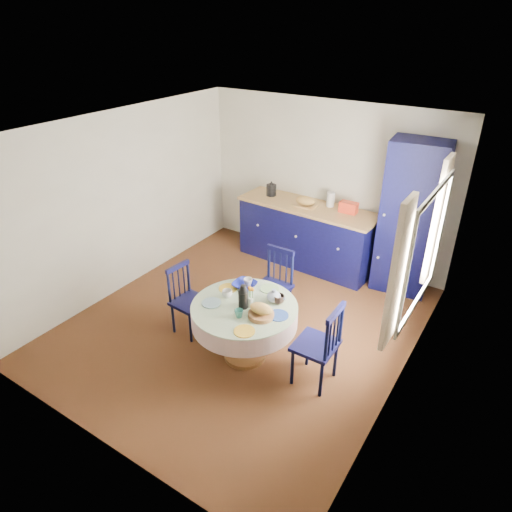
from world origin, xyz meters
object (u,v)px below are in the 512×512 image
at_px(pantry_cabinet, 410,219).
at_px(dining_table, 245,315).
at_px(kitchen_counter, 306,234).
at_px(mug_b, 239,314).
at_px(chair_right, 319,345).
at_px(chair_far, 274,285).
at_px(chair_left, 188,299).
at_px(cobalt_bowl, 245,285).
at_px(mug_c, 279,299).
at_px(mug_d, 248,282).
at_px(mug_a, 227,294).

distance_m(pantry_cabinet, dining_table, 2.76).
height_order(kitchen_counter, mug_b, kitchen_counter).
bearing_deg(mug_b, chair_right, 20.13).
bearing_deg(dining_table, chair_far, 99.47).
height_order(chair_left, cobalt_bowl, chair_left).
height_order(pantry_cabinet, chair_left, pantry_cabinet).
xyz_separation_m(pantry_cabinet, mug_c, (-0.74, -2.27, -0.31)).
distance_m(kitchen_counter, mug_b, 2.69).
xyz_separation_m(chair_left, mug_d, (0.69, 0.32, 0.31)).
bearing_deg(mug_c, chair_left, -170.13).
distance_m(chair_left, chair_right, 1.77).
xyz_separation_m(kitchen_counter, dining_table, (0.48, -2.42, 0.10)).
bearing_deg(chair_left, kitchen_counter, -4.56).
relative_size(mug_b, mug_c, 0.74).
bearing_deg(pantry_cabinet, kitchen_counter, 177.82).
bearing_deg(mug_a, mug_c, 21.53).
relative_size(pantry_cabinet, dining_table, 1.82).
height_order(mug_b, cobalt_bowl, mug_b).
bearing_deg(mug_d, chair_left, -155.32).
relative_size(kitchen_counter, mug_d, 21.04).
distance_m(chair_left, mug_b, 1.03).
distance_m(pantry_cabinet, chair_left, 3.19).
xyz_separation_m(dining_table, chair_far, (-0.15, 0.87, -0.11)).
relative_size(mug_d, cobalt_bowl, 0.39).
bearing_deg(dining_table, chair_right, 5.97).
distance_m(dining_table, mug_b, 0.27).
relative_size(dining_table, chair_right, 1.19).
distance_m(kitchen_counter, mug_d, 2.09).
bearing_deg(kitchen_counter, pantry_cabinet, 6.49).
xyz_separation_m(mug_b, cobalt_bowl, (-0.28, 0.52, -0.01)).
height_order(dining_table, mug_b, dining_table).
height_order(chair_left, chair_far, chair_far).
bearing_deg(mug_b, dining_table, 106.41).
bearing_deg(cobalt_bowl, mug_d, 75.75).
height_order(mug_d, cobalt_bowl, mug_d).
xyz_separation_m(pantry_cabinet, mug_b, (-0.96, -2.72, -0.32)).
distance_m(pantry_cabinet, mug_d, 2.50).
height_order(chair_left, mug_a, chair_left).
distance_m(dining_table, chair_far, 0.89).
bearing_deg(pantry_cabinet, mug_a, -123.34).
bearing_deg(cobalt_bowl, mug_c, -6.93).
bearing_deg(mug_b, kitchen_counter, 101.70).
distance_m(chair_left, mug_c, 1.23).
relative_size(pantry_cabinet, mug_b, 22.32).
xyz_separation_m(chair_right, mug_c, (-0.60, 0.16, 0.26)).
relative_size(pantry_cabinet, chair_right, 2.17).
bearing_deg(chair_left, chair_right, -83.29).
bearing_deg(chair_right, chair_left, -88.76).
relative_size(dining_table, mug_c, 9.04).
distance_m(mug_c, cobalt_bowl, 0.50).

